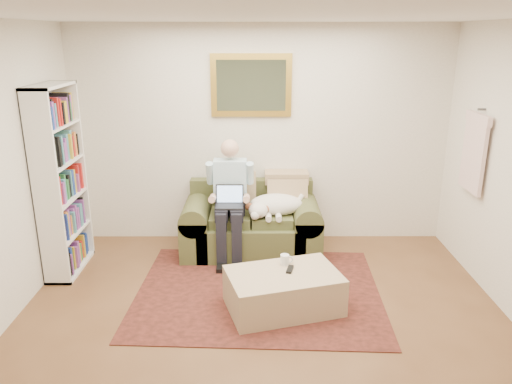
{
  "coord_description": "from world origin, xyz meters",
  "views": [
    {
      "loc": [
        -0.06,
        -3.4,
        2.48
      ],
      "look_at": [
        -0.05,
        1.38,
        0.95
      ],
      "focal_mm": 35.0,
      "sensor_mm": 36.0,
      "label": 1
    }
  ],
  "objects_px": {
    "laptop": "(230,200)",
    "bookshelf": "(60,181)",
    "ottoman": "(283,291)",
    "coffee_mug": "(285,260)",
    "sofa": "(251,229)",
    "seated_man": "(230,201)",
    "sleeping_dog": "(276,204)"
  },
  "relations": [
    {
      "from": "laptop",
      "to": "bookshelf",
      "type": "height_order",
      "value": "bookshelf"
    },
    {
      "from": "bookshelf",
      "to": "ottoman",
      "type": "bearing_deg",
      "value": -20.44
    },
    {
      "from": "coffee_mug",
      "to": "sofa",
      "type": "bearing_deg",
      "value": 106.09
    },
    {
      "from": "seated_man",
      "to": "laptop",
      "type": "bearing_deg",
      "value": -90.0
    },
    {
      "from": "laptop",
      "to": "coffee_mug",
      "type": "relative_size",
      "value": 3.1
    },
    {
      "from": "laptop",
      "to": "coffee_mug",
      "type": "distance_m",
      "value": 1.12
    },
    {
      "from": "laptop",
      "to": "ottoman",
      "type": "bearing_deg",
      "value": -63.73
    },
    {
      "from": "laptop",
      "to": "ottoman",
      "type": "relative_size",
      "value": 0.31
    },
    {
      "from": "seated_man",
      "to": "sleeping_dog",
      "type": "height_order",
      "value": "seated_man"
    },
    {
      "from": "laptop",
      "to": "ottoman",
      "type": "distance_m",
      "value": 1.34
    },
    {
      "from": "ottoman",
      "to": "coffee_mug",
      "type": "bearing_deg",
      "value": 84.0
    },
    {
      "from": "sofa",
      "to": "laptop",
      "type": "relative_size",
      "value": 5.15
    },
    {
      "from": "seated_man",
      "to": "coffee_mug",
      "type": "relative_size",
      "value": 13.44
    },
    {
      "from": "coffee_mug",
      "to": "bookshelf",
      "type": "distance_m",
      "value": 2.48
    },
    {
      "from": "seated_man",
      "to": "laptop",
      "type": "relative_size",
      "value": 4.33
    },
    {
      "from": "sofa",
      "to": "laptop",
      "type": "distance_m",
      "value": 0.53
    },
    {
      "from": "seated_man",
      "to": "bookshelf",
      "type": "bearing_deg",
      "value": -169.84
    },
    {
      "from": "sofa",
      "to": "ottoman",
      "type": "xyz_separation_m",
      "value": [
        0.31,
        -1.32,
        -0.09
      ]
    },
    {
      "from": "coffee_mug",
      "to": "bookshelf",
      "type": "height_order",
      "value": "bookshelf"
    },
    {
      "from": "seated_man",
      "to": "coffee_mug",
      "type": "height_order",
      "value": "seated_man"
    },
    {
      "from": "laptop",
      "to": "ottoman",
      "type": "xyz_separation_m",
      "value": [
        0.55,
        -1.11,
        -0.52
      ]
    },
    {
      "from": "laptop",
      "to": "seated_man",
      "type": "bearing_deg",
      "value": 90.0
    },
    {
      "from": "ottoman",
      "to": "bookshelf",
      "type": "bearing_deg",
      "value": 159.56
    },
    {
      "from": "sleeping_dog",
      "to": "ottoman",
      "type": "bearing_deg",
      "value": -89.03
    },
    {
      "from": "sleeping_dog",
      "to": "bookshelf",
      "type": "height_order",
      "value": "bookshelf"
    },
    {
      "from": "sofa",
      "to": "seated_man",
      "type": "relative_size",
      "value": 1.19
    },
    {
      "from": "sofa",
      "to": "bookshelf",
      "type": "bearing_deg",
      "value": -166.98
    },
    {
      "from": "seated_man",
      "to": "sleeping_dog",
      "type": "distance_m",
      "value": 0.53
    },
    {
      "from": "sofa",
      "to": "seated_man",
      "type": "height_order",
      "value": "seated_man"
    },
    {
      "from": "sleeping_dog",
      "to": "coffee_mug",
      "type": "height_order",
      "value": "sleeping_dog"
    },
    {
      "from": "laptop",
      "to": "ottoman",
      "type": "height_order",
      "value": "laptop"
    },
    {
      "from": "coffee_mug",
      "to": "bookshelf",
      "type": "xyz_separation_m",
      "value": [
        -2.32,
        0.67,
        0.58
      ]
    }
  ]
}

